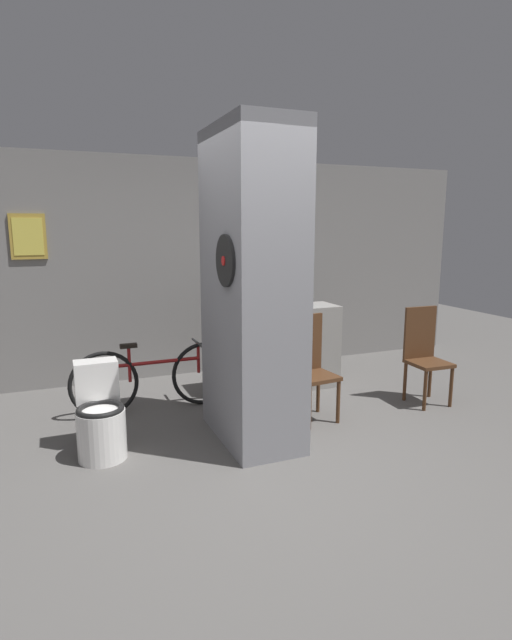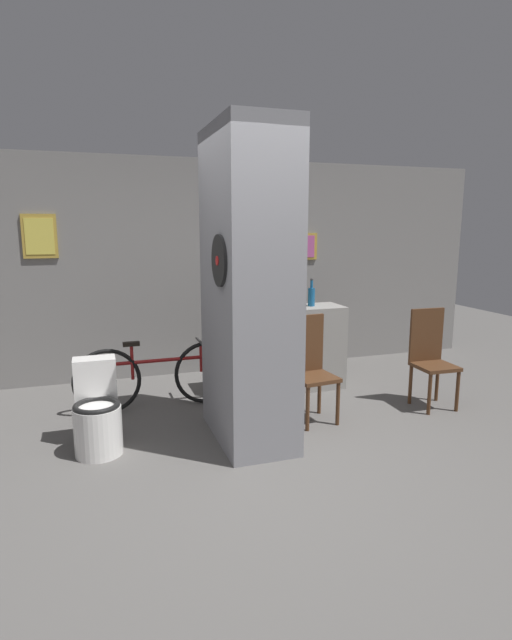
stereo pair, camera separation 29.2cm
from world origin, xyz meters
The scene contains 10 objects.
ground_plane centered at (0.00, 0.00, 0.00)m, with size 14.00×14.00×0.00m, color #5B5956.
wall_back centered at (0.00, 2.63, 1.30)m, with size 8.00×0.09×2.60m.
pillar_center centered at (0.14, 0.54, 1.30)m, with size 0.61×1.07×2.60m.
counter_shelf centered at (0.93, 1.62, 0.47)m, with size 1.28×0.44×0.93m.
toilet centered at (-1.11, 0.65, 0.31)m, with size 0.38×0.54×0.73m.
chair_near_pillar centered at (0.81, 0.73, 0.53)m, with size 0.41×0.41×0.99m.
chair_by_doorway centered at (2.12, 0.69, 0.53)m, with size 0.39×0.39×0.99m.
bicycle centered at (-0.51, 1.47, 0.34)m, with size 1.63×0.42×0.70m.
bottle_tall centered at (1.22, 1.63, 1.05)m, with size 0.08×0.08×0.31m.
bottle_short centered at (1.10, 1.69, 1.02)m, with size 0.09×0.09×0.25m.
Camera 2 is at (-1.09, -3.38, 1.81)m, focal length 28.00 mm.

